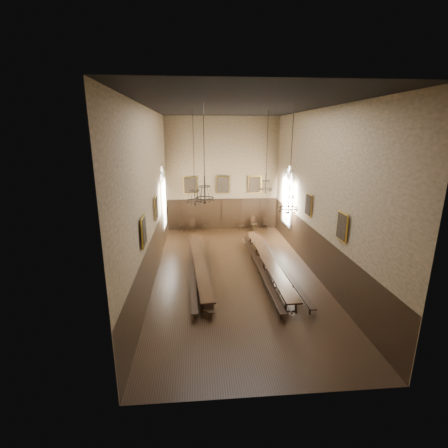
{
  "coord_description": "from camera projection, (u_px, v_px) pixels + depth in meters",
  "views": [
    {
      "loc": [
        -2.07,
        -16.95,
        7.78
      ],
      "look_at": [
        -0.52,
        1.5,
        2.53
      ],
      "focal_mm": 26.0,
      "sensor_mm": 36.0,
      "label": 1
    }
  ],
  "objects": [
    {
      "name": "chair_0",
      "position": [
        181.0,
        227.0,
        26.43
      ],
      "size": [
        0.49,
        0.49,
        1.0
      ],
      "rotation": [
        0.0,
        0.0,
        -0.1
      ],
      "color": "black",
      "rests_on": "floor"
    },
    {
      "name": "portrait_back_1",
      "position": [
        223.0,
        185.0,
        26.05
      ],
      "size": [
        1.1,
        0.12,
        1.4
      ],
      "color": "gold",
      "rests_on": "wall_back"
    },
    {
      "name": "chair_7",
      "position": [
        265.0,
        226.0,
        26.95
      ],
      "size": [
        0.5,
        0.5,
        0.88
      ],
      "rotation": [
        0.0,
        0.0,
        -0.33
      ],
      "color": "black",
      "rests_on": "floor"
    },
    {
      "name": "chandelier_front_left",
      "position": [
        205.0,
        192.0,
        14.83
      ],
      "size": [
        0.83,
        0.83,
        4.28
      ],
      "color": "black",
      "rests_on": "ceiling"
    },
    {
      "name": "window_right",
      "position": [
        288.0,
        196.0,
        23.25
      ],
      "size": [
        0.2,
        2.2,
        4.6
      ],
      "primitive_type": null,
      "color": "white",
      "rests_on": "wall_right"
    },
    {
      "name": "wall_right",
      "position": [
        318.0,
        195.0,
        17.68
      ],
      "size": [
        0.02,
        18.0,
        9.0
      ],
      "primitive_type": "cube",
      "color": "#92775A",
      "rests_on": "ground"
    },
    {
      "name": "table_right",
      "position": [
        268.0,
        265.0,
        18.73
      ],
      "size": [
        0.79,
        10.23,
        0.8
      ],
      "rotation": [
        0.0,
        0.0,
        0.01
      ],
      "color": "black",
      "rests_on": "floor"
    },
    {
      "name": "bench_left_outer",
      "position": [
        192.0,
        270.0,
        18.35
      ],
      "size": [
        0.67,
        9.99,
        0.45
      ],
      "rotation": [
        0.0,
        0.0,
        0.04
      ],
      "color": "black",
      "rests_on": "floor"
    },
    {
      "name": "window_left",
      "position": [
        163.0,
        198.0,
        22.53
      ],
      "size": [
        0.2,
        2.2,
        4.6
      ],
      "primitive_type": null,
      "color": "white",
      "rests_on": "wall_left"
    },
    {
      "name": "bench_right_inner",
      "position": [
        259.0,
        268.0,
        18.51
      ],
      "size": [
        0.4,
        10.37,
        0.47
      ],
      "rotation": [
        0.0,
        0.0,
        0.01
      ],
      "color": "black",
      "rests_on": "floor"
    },
    {
      "name": "floor",
      "position": [
        235.0,
        273.0,
        18.55
      ],
      "size": [
        9.0,
        18.0,
        0.02
      ],
      "primitive_type": "cube",
      "color": "black",
      "rests_on": "ground"
    },
    {
      "name": "chandelier_back_left",
      "position": [
        195.0,
        195.0,
        19.37
      ],
      "size": [
        0.93,
        0.93,
        5.33
      ],
      "color": "black",
      "rests_on": "ceiling"
    },
    {
      "name": "portrait_back_2",
      "position": [
        255.0,
        184.0,
        26.26
      ],
      "size": [
        1.1,
        0.12,
        1.4
      ],
      "color": "gold",
      "rests_on": "wall_back"
    },
    {
      "name": "portrait_right_1",
      "position": [
        342.0,
        227.0,
        14.53
      ],
      "size": [
        0.12,
        1.0,
        1.3
      ],
      "color": "gold",
      "rests_on": "wall_right"
    },
    {
      "name": "chair_1",
      "position": [
        192.0,
        228.0,
        26.38
      ],
      "size": [
        0.54,
        0.54,
        1.01
      ],
      "rotation": [
        0.0,
        0.0,
        -0.25
      ],
      "color": "black",
      "rests_on": "floor"
    },
    {
      "name": "bench_left_inner",
      "position": [
        209.0,
        271.0,
        18.25
      ],
      "size": [
        0.4,
        9.37,
        0.42
      ],
      "rotation": [
        0.0,
        0.0,
        -0.01
      ],
      "color": "black",
      "rests_on": "floor"
    },
    {
      "name": "wall_back",
      "position": [
        223.0,
        175.0,
        25.95
      ],
      "size": [
        9.0,
        0.02,
        9.0
      ],
      "primitive_type": "cube",
      "color": "#92775A",
      "rests_on": "ground"
    },
    {
      "name": "wainscot_panelling",
      "position": [
        235.0,
        253.0,
        18.2
      ],
      "size": [
        9.0,
        18.0,
        2.5
      ],
      "primitive_type": null,
      "color": "black",
      "rests_on": "floor"
    },
    {
      "name": "portrait_left_0",
      "position": [
        156.0,
        208.0,
        18.14
      ],
      "size": [
        0.12,
        1.0,
        1.3
      ],
      "color": "gold",
      "rests_on": "wall_left"
    },
    {
      "name": "portrait_left_1",
      "position": [
        144.0,
        231.0,
        13.82
      ],
      "size": [
        0.12,
        1.0,
        1.3
      ],
      "color": "gold",
      "rests_on": "wall_left"
    },
    {
      "name": "chair_6",
      "position": [
        254.0,
        226.0,
        26.79
      ],
      "size": [
        0.58,
        0.59,
        1.04
      ],
      "rotation": [
        0.0,
        0.0,
        0.34
      ],
      "color": "black",
      "rests_on": "floor"
    },
    {
      "name": "wall_front",
      "position": [
        276.0,
        259.0,
        8.68
      ],
      "size": [
        9.0,
        0.02,
        9.0
      ],
      "primitive_type": "cube",
      "color": "#92775A",
      "rests_on": "ground"
    },
    {
      "name": "chair_5",
      "position": [
        241.0,
        227.0,
        26.81
      ],
      "size": [
        0.39,
        0.39,
        0.86
      ],
      "rotation": [
        0.0,
        0.0,
        -0.02
      ],
      "color": "black",
      "rests_on": "floor"
    },
    {
      "name": "wall_left",
      "position": [
        150.0,
        197.0,
        16.95
      ],
      "size": [
        0.02,
        18.0,
        9.0
      ],
      "primitive_type": "cube",
      "color": "#92775A",
      "rests_on": "ground"
    },
    {
      "name": "bench_right_outer",
      "position": [
        280.0,
        266.0,
        18.83
      ],
      "size": [
        0.62,
        10.27,
        0.46
      ],
      "rotation": [
        0.0,
        0.0,
        0.03
      ],
      "color": "black",
      "rests_on": "floor"
    },
    {
      "name": "ceiling",
      "position": [
        237.0,
        106.0,
        16.08
      ],
      "size": [
        9.0,
        18.0,
        0.02
      ],
      "primitive_type": "cube",
      "color": "black",
      "rests_on": "ground"
    },
    {
      "name": "table_left",
      "position": [
        200.0,
        267.0,
        18.49
      ],
      "size": [
        1.32,
        9.61,
        0.75
      ],
      "rotation": [
        0.0,
        0.0,
        0.07
      ],
      "color": "black",
      "rests_on": "floor"
    },
    {
      "name": "chandelier_back_right",
      "position": [
        266.0,
        183.0,
        19.36
      ],
      "size": [
        0.75,
        0.75,
        4.63
      ],
      "color": "black",
      "rests_on": "ceiling"
    },
    {
      "name": "chandelier_front_right",
      "position": [
        289.0,
        201.0,
        15.12
      ],
      "size": [
        0.86,
        0.86,
        4.8
      ],
      "color": "black",
      "rests_on": "ceiling"
    },
    {
      "name": "portrait_right_0",
      "position": [
        308.0,
        205.0,
        18.85
      ],
      "size": [
        0.12,
        1.0,
        1.3
      ],
      "color": "gold",
      "rests_on": "wall_right"
    },
    {
      "name": "portrait_back_0",
      "position": [
        190.0,
        185.0,
        25.84
      ],
      "size": [
        1.1,
        0.12,
        1.4
      ],
      "color": "gold",
      "rests_on": "wall_back"
    },
    {
      "name": "chair_2",
      "position": [
        206.0,
        227.0,
        26.58
      ],
      "size": [
        0.45,
        0.45,
        0.96
      ],
      "rotation": [
        0.0,
        0.0,
        -0.05
      ],
      "color": "black",
      "rests_on": "floor"
    }
  ]
}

